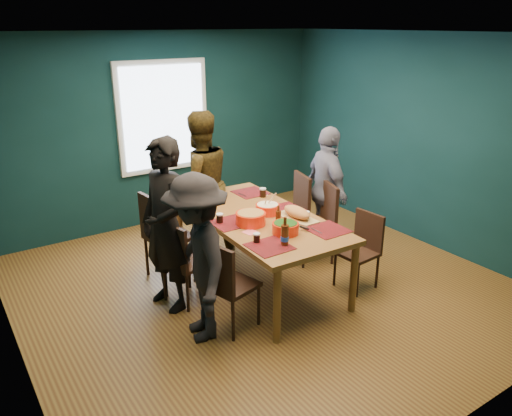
{
  "coord_description": "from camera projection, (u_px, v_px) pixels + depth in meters",
  "views": [
    {
      "loc": [
        -2.84,
        -4.08,
        2.8
      ],
      "look_at": [
        -0.02,
        0.09,
        0.92
      ],
      "focal_mm": 35.0,
      "sensor_mm": 36.0,
      "label": 1
    }
  ],
  "objects": [
    {
      "name": "cola_glass_b",
      "position": [
        306.0,
        215.0,
        5.28
      ],
      "size": [
        0.07,
        0.07,
        0.09
      ],
      "color": "black",
      "rests_on": "dining_table"
    },
    {
      "name": "beer_bottle_a",
      "position": [
        285.0,
        235.0,
        4.66
      ],
      "size": [
        0.08,
        0.08,
        0.28
      ],
      "color": "#46200C",
      "rests_on": "dining_table"
    },
    {
      "name": "bowl_dumpling",
      "position": [
        268.0,
        208.0,
        5.45
      ],
      "size": [
        0.26,
        0.26,
        0.24
      ],
      "color": "red",
      "rests_on": "dining_table"
    },
    {
      "name": "chair_right_mid",
      "position": [
        321.0,
        216.0,
        6.1
      ],
      "size": [
        0.56,
        0.56,
        0.98
      ],
      "rotation": [
        0.0,
        0.0,
        -0.32
      ],
      "color": "black",
      "rests_on": "floor"
    },
    {
      "name": "beer_bottle_b",
      "position": [
        278.0,
        217.0,
        5.13
      ],
      "size": [
        0.05,
        0.05,
        0.21
      ],
      "color": "#46200C",
      "rests_on": "dining_table"
    },
    {
      "name": "person_back",
      "position": [
        200.0,
        184.0,
        6.21
      ],
      "size": [
        0.93,
        0.74,
        1.82
      ],
      "primitive_type": "imported",
      "rotation": [
        0.0,
        0.0,
        3.08
      ],
      "color": "black",
      "rests_on": "floor"
    },
    {
      "name": "chair_left_far",
      "position": [
        161.0,
        231.0,
        5.6
      ],
      "size": [
        0.52,
        0.52,
        1.03
      ],
      "rotation": [
        0.0,
        0.0,
        0.12
      ],
      "color": "black",
      "rests_on": "floor"
    },
    {
      "name": "chair_right_far",
      "position": [
        294.0,
        206.0,
        6.41
      ],
      "size": [
        0.54,
        0.54,
        0.99
      ],
      "rotation": [
        0.0,
        0.0,
        -0.25
      ],
      "color": "black",
      "rests_on": "floor"
    },
    {
      "name": "napkin_b",
      "position": [
        250.0,
        232.0,
        4.98
      ],
      "size": [
        0.15,
        0.15,
        0.0
      ],
      "primitive_type": "cube",
      "rotation": [
        0.0,
        0.0,
        0.2
      ],
      "color": "#FF6B77",
      "rests_on": "dining_table"
    },
    {
      "name": "bowl_herbs",
      "position": [
        285.0,
        228.0,
        4.93
      ],
      "size": [
        0.27,
        0.27,
        0.12
      ],
      "color": "red",
      "rests_on": "dining_table"
    },
    {
      "name": "person_right",
      "position": [
        327.0,
        190.0,
        6.31
      ],
      "size": [
        0.62,
        1.01,
        1.61
      ],
      "primitive_type": "imported",
      "rotation": [
        0.0,
        0.0,
        1.31
      ],
      "color": "silver",
      "rests_on": "floor"
    },
    {
      "name": "cola_glass_c",
      "position": [
        263.0,
        192.0,
        5.97
      ],
      "size": [
        0.08,
        0.08,
        0.11
      ],
      "color": "black",
      "rests_on": "dining_table"
    },
    {
      "name": "person_near_left",
      "position": [
        198.0,
        259.0,
        4.49
      ],
      "size": [
        0.82,
        1.14,
        1.59
      ],
      "primitive_type": "imported",
      "rotation": [
        0.0,
        0.0,
        4.47
      ],
      "color": "black",
      "rests_on": "floor"
    },
    {
      "name": "bowl_salad",
      "position": [
        251.0,
        218.0,
        5.16
      ],
      "size": [
        0.31,
        0.31,
        0.13
      ],
      "color": "red",
      "rests_on": "dining_table"
    },
    {
      "name": "napkin_a",
      "position": [
        286.0,
        209.0,
        5.61
      ],
      "size": [
        0.18,
        0.18,
        0.0
      ],
      "primitive_type": "cube",
      "rotation": [
        0.0,
        0.0,
        -0.22
      ],
      "color": "#FF6B77",
      "rests_on": "dining_table"
    },
    {
      "name": "dining_table",
      "position": [
        259.0,
        223.0,
        5.42
      ],
      "size": [
        1.17,
        2.22,
        0.83
      ],
      "rotation": [
        0.0,
        0.0,
        -0.04
      ],
      "color": "#915B2B",
      "rests_on": "floor"
    },
    {
      "name": "chair_right_near",
      "position": [
        363.0,
        244.0,
        5.5
      ],
      "size": [
        0.41,
        0.41,
        0.85
      ],
      "rotation": [
        0.0,
        0.0,
        0.08
      ],
      "color": "black",
      "rests_on": "floor"
    },
    {
      "name": "person_far_left",
      "position": [
        166.0,
        226.0,
        4.97
      ],
      "size": [
        0.55,
        0.73,
        1.79
      ],
      "primitive_type": "imported",
      "rotation": [
        0.0,
        0.0,
        4.92
      ],
      "color": "black",
      "rests_on": "floor"
    },
    {
      "name": "chair_left_mid",
      "position": [
        181.0,
        257.0,
        5.12
      ],
      "size": [
        0.51,
        0.51,
        0.91
      ],
      "rotation": [
        0.0,
        0.0,
        0.28
      ],
      "color": "black",
      "rests_on": "floor"
    },
    {
      "name": "small_bowl",
      "position": [
        202.0,
        200.0,
        5.76
      ],
      "size": [
        0.17,
        0.17,
        0.07
      ],
      "color": "black",
      "rests_on": "dining_table"
    },
    {
      "name": "cola_glass_d",
      "position": [
        220.0,
        218.0,
        5.19
      ],
      "size": [
        0.07,
        0.07,
        0.1
      ],
      "color": "black",
      "rests_on": "dining_table"
    },
    {
      "name": "napkin_c",
      "position": [
        321.0,
        229.0,
        5.04
      ],
      "size": [
        0.19,
        0.19,
        0.0
      ],
      "primitive_type": "cube",
      "rotation": [
        0.0,
        0.0,
        0.49
      ],
      "color": "#FF6B77",
      "rests_on": "dining_table"
    },
    {
      "name": "cola_glass_a",
      "position": [
        257.0,
        238.0,
        4.73
      ],
      "size": [
        0.07,
        0.07,
        0.09
      ],
      "color": "black",
      "rests_on": "dining_table"
    },
    {
      "name": "chair_left_near",
      "position": [
        225.0,
        280.0,
        4.65
      ],
      "size": [
        0.51,
        0.51,
        0.92
      ],
      "rotation": [
        0.0,
        0.0,
        0.26
      ],
      "color": "black",
      "rests_on": "floor"
    },
    {
      "name": "cutting_board",
      "position": [
        297.0,
        213.0,
        5.3
      ],
      "size": [
        0.29,
        0.6,
        0.13
      ],
      "rotation": [
        0.0,
        0.0,
        0.0
      ],
      "color": "tan",
      "rests_on": "dining_table"
    },
    {
      "name": "room",
      "position": [
        249.0,
        163.0,
        5.36
      ],
      "size": [
        5.01,
        5.01,
        2.71
      ],
      "color": "olive",
      "rests_on": "ground"
    }
  ]
}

